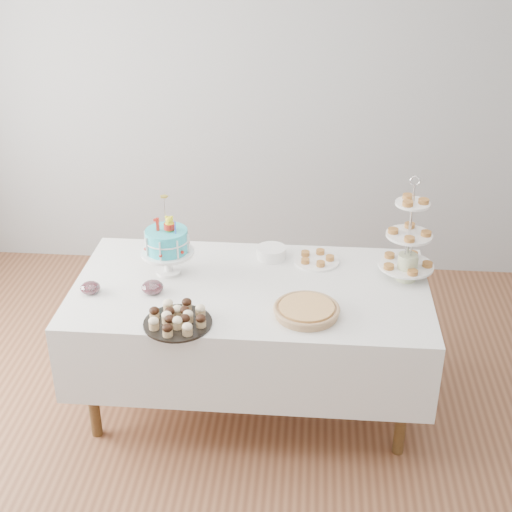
# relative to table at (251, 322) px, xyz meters

# --- Properties ---
(floor) EXTENTS (5.00, 5.00, 0.00)m
(floor) POSITION_rel_table_xyz_m (0.00, -0.30, -0.54)
(floor) COLOR brown
(floor) RESTS_ON ground
(walls) EXTENTS (5.04, 4.04, 2.70)m
(walls) POSITION_rel_table_xyz_m (0.00, -0.30, 0.81)
(walls) COLOR #A2A4A7
(walls) RESTS_ON floor
(table) EXTENTS (1.92, 1.02, 0.77)m
(table) POSITION_rel_table_xyz_m (0.00, 0.00, 0.00)
(table) COLOR silver
(table) RESTS_ON floor
(birthday_cake) EXTENTS (0.29, 0.29, 0.45)m
(birthday_cake) POSITION_rel_table_xyz_m (-0.47, 0.11, 0.35)
(birthday_cake) COLOR white
(birthday_cake) RESTS_ON table
(cupcake_tray) EXTENTS (0.34, 0.34, 0.08)m
(cupcake_tray) POSITION_rel_table_xyz_m (-0.32, -0.40, 0.27)
(cupcake_tray) COLOR black
(cupcake_tray) RESTS_ON table
(pie) EXTENTS (0.34, 0.34, 0.05)m
(pie) POSITION_rel_table_xyz_m (0.31, -0.27, 0.26)
(pie) COLOR #A37F58
(pie) RESTS_ON table
(tiered_stand) EXTENTS (0.30, 0.30, 0.59)m
(tiered_stand) POSITION_rel_table_xyz_m (0.84, 0.19, 0.47)
(tiered_stand) COLOR silver
(tiered_stand) RESTS_ON table
(plate_stack) EXTENTS (0.17, 0.17, 0.07)m
(plate_stack) POSITION_rel_table_xyz_m (0.09, 0.34, 0.26)
(plate_stack) COLOR white
(plate_stack) RESTS_ON table
(pastry_plate) EXTENTS (0.27, 0.27, 0.04)m
(pastry_plate) POSITION_rel_table_xyz_m (0.35, 0.31, 0.24)
(pastry_plate) COLOR white
(pastry_plate) RESTS_ON table
(jam_bowl_a) EXTENTS (0.12, 0.12, 0.07)m
(jam_bowl_a) POSITION_rel_table_xyz_m (-0.51, -0.11, 0.26)
(jam_bowl_a) COLOR silver
(jam_bowl_a) RESTS_ON table
(jam_bowl_b) EXTENTS (0.11, 0.11, 0.06)m
(jam_bowl_b) POSITION_rel_table_xyz_m (-0.84, -0.14, 0.26)
(jam_bowl_b) COLOR silver
(jam_bowl_b) RESTS_ON table
(utensil_pitcher) EXTENTS (0.11, 0.10, 0.23)m
(utensil_pitcher) POSITION_rel_table_xyz_m (0.84, 0.15, 0.31)
(utensil_pitcher) COLOR white
(utensil_pitcher) RESTS_ON table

